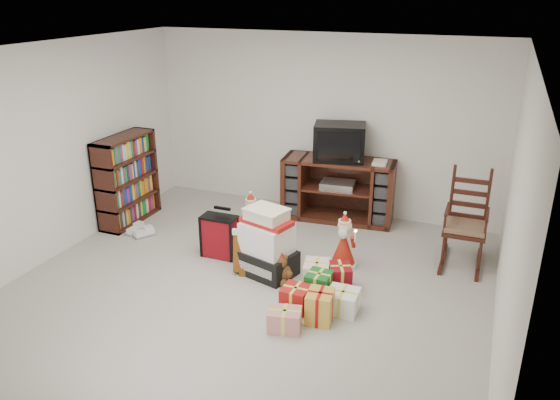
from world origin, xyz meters
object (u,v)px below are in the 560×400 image
object	(u,v)px
teddy_bear	(281,270)
gift_pile	(267,246)
santa_figurine	(344,246)
bookshelf	(127,181)
rocking_chair	(465,231)
red_suitcase	(220,236)
tv_stand	(338,189)
mrs_claus_figurine	(251,222)
gift_cluster	(319,294)
crt_television	(339,142)
sneaker_pair	(140,232)

from	to	relation	value
teddy_bear	gift_pile	bearing A→B (deg)	151.95
gift_pile	santa_figurine	distance (m)	0.91
bookshelf	rocking_chair	size ratio (longest dim) A/B	1.02
teddy_bear	red_suitcase	bearing A→B (deg)	162.23
tv_stand	santa_figurine	xyz separation A→B (m)	(0.46, -1.32, -0.18)
red_suitcase	mrs_claus_figurine	xyz separation A→B (m)	(0.15, 0.57, -0.02)
teddy_bear	santa_figurine	xyz separation A→B (m)	(0.53, 0.62, 0.11)
gift_cluster	santa_figurine	bearing A→B (deg)	90.24
red_suitcase	crt_television	xyz separation A→B (m)	(0.98, 1.64, 0.85)
tv_stand	teddy_bear	bearing A→B (deg)	-97.44
bookshelf	gift_pile	world-z (taller)	bookshelf
mrs_claus_figurine	gift_cluster	xyz separation A→B (m)	(1.29, -1.16, -0.11)
red_suitcase	crt_television	size ratio (longest dim) A/B	0.81
santa_figurine	crt_television	world-z (taller)	crt_television
crt_television	red_suitcase	bearing A→B (deg)	-134.31
rocking_chair	santa_figurine	world-z (taller)	rocking_chair
gift_pile	santa_figurine	size ratio (longest dim) A/B	1.17
red_suitcase	santa_figurine	size ratio (longest dim) A/B	0.92
tv_stand	gift_cluster	world-z (taller)	tv_stand
tv_stand	gift_pile	distance (m)	1.85
mrs_claus_figurine	sneaker_pair	xyz separation A→B (m)	(-1.42, -0.42, -0.20)
bookshelf	gift_cluster	bearing A→B (deg)	-19.46
bookshelf	gift_cluster	size ratio (longest dim) A/B	1.04
rocking_chair	sneaker_pair	size ratio (longest dim) A/B	3.28
rocking_chair	santa_figurine	size ratio (longest dim) A/B	1.77
tv_stand	santa_figurine	size ratio (longest dim) A/B	2.34
santa_figurine	bookshelf	bearing A→B (deg)	176.75
tv_stand	teddy_bear	world-z (taller)	tv_stand
gift_cluster	crt_television	xyz separation A→B (m)	(-0.47, 2.23, 0.98)
gift_pile	gift_cluster	bearing A→B (deg)	-13.46
teddy_bear	gift_cluster	size ratio (longest dim) A/B	0.29
santa_figurine	sneaker_pair	distance (m)	2.73
rocking_chair	mrs_claus_figurine	bearing A→B (deg)	-171.83
gift_pile	santa_figurine	xyz separation A→B (m)	(0.75, 0.50, -0.08)
red_suitcase	gift_cluster	xyz separation A→B (m)	(1.45, -0.60, -0.13)
mrs_claus_figurine	santa_figurine	bearing A→B (deg)	-10.49
mrs_claus_figurine	crt_television	distance (m)	1.60
rocking_chair	crt_television	world-z (taller)	crt_television
bookshelf	red_suitcase	bearing A→B (deg)	-16.76
rocking_chair	gift_pile	world-z (taller)	rocking_chair
rocking_chair	gift_pile	size ratio (longest dim) A/B	1.52
sneaker_pair	crt_television	world-z (taller)	crt_television
bookshelf	red_suitcase	world-z (taller)	bookshelf
teddy_bear	bookshelf	bearing A→B (deg)	162.88
gift_pile	teddy_bear	bearing A→B (deg)	-12.21
teddy_bear	sneaker_pair	world-z (taller)	teddy_bear
bookshelf	rocking_chair	world-z (taller)	bookshelf
gift_pile	mrs_claus_figurine	xyz separation A→B (m)	(-0.54, 0.74, -0.09)
santa_figurine	gift_cluster	world-z (taller)	santa_figurine
red_suitcase	gift_cluster	bearing A→B (deg)	-23.01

